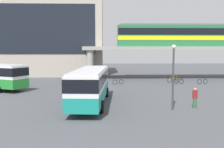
{
  "coord_description": "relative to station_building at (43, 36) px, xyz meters",
  "views": [
    {
      "loc": [
        1.05,
        -23.61,
        4.86
      ],
      "look_at": [
        1.89,
        4.45,
        2.2
      ],
      "focal_mm": 39.36,
      "sensor_mm": 36.0,
      "label": 1
    }
  ],
  "objects": [
    {
      "name": "bicycle_green",
      "position": [
        27.37,
        -16.76,
        -7.61
      ],
      "size": [
        1.73,
        0.59,
        1.04
      ],
      "color": "black",
      "rests_on": "ground_plane"
    },
    {
      "name": "station_building",
      "position": [
        0.0,
        0.0,
        0.0
      ],
      "size": [
        24.87,
        15.19,
        15.93
      ],
      "color": "#B2A899",
      "rests_on": "ground_plane"
    },
    {
      "name": "train",
      "position": [
        27.42,
        -10.13,
        -0.44
      ],
      "size": [
        24.59,
        2.96,
        3.84
      ],
      "color": "#26723F",
      "rests_on": "elevated_platform"
    },
    {
      "name": "lamp_post",
      "position": [
        18.49,
        -32.62,
        -4.74
      ],
      "size": [
        0.36,
        0.36,
        5.36
      ],
      "color": "#3F3F44",
      "rests_on": "ground_plane"
    },
    {
      "name": "bus_main",
      "position": [
        11.63,
        -30.33,
        -5.98
      ],
      "size": [
        3.33,
        11.19,
        3.22
      ],
      "color": "teal",
      "rests_on": "ground_plane"
    },
    {
      "name": "ground_plane",
      "position": [
        11.85,
        -18.78,
        -7.97
      ],
      "size": [
        120.0,
        120.0,
        0.0
      ],
      "primitive_type": "plane",
      "color": "#47494F"
    },
    {
      "name": "bicycle_blue",
      "position": [
        14.85,
        -16.91,
        -7.61
      ],
      "size": [
        1.65,
        0.8,
        1.04
      ],
      "color": "black",
      "rests_on": "ground_plane"
    },
    {
      "name": "elevated_platform",
      "position": [
        25.75,
        -10.13,
        -3.19
      ],
      "size": [
        32.93,
        5.74,
        5.56
      ],
      "color": "#9E9B93",
      "rests_on": "ground_plane"
    },
    {
      "name": "bicycle_black",
      "position": [
        23.77,
        -16.91,
        -7.61
      ],
      "size": [
        1.72,
        0.6,
        1.04
      ],
      "color": "black",
      "rests_on": "ground_plane"
    },
    {
      "name": "pedestrian_walking_across",
      "position": [
        20.56,
        -32.08,
        -7.15
      ],
      "size": [
        0.44,
        0.34,
        1.74
      ],
      "color": "#33663F",
      "rests_on": "ground_plane"
    },
    {
      "name": "bicycle_orange",
      "position": [
        23.43,
        -15.21,
        -7.61
      ],
      "size": [
        1.79,
        0.23,
        1.04
      ],
      "color": "black",
      "rests_on": "ground_plane"
    }
  ]
}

